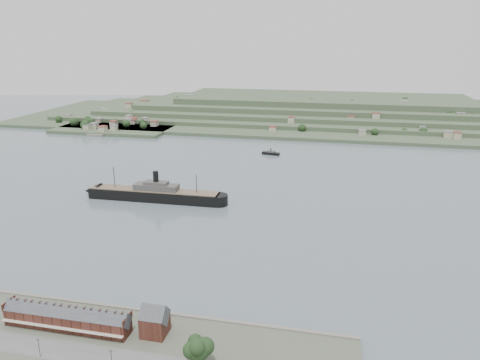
% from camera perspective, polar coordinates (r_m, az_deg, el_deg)
% --- Properties ---
extents(ground, '(1400.00, 1400.00, 0.00)m').
position_cam_1_polar(ground, '(353.09, -4.20, -2.71)').
color(ground, slate).
rests_on(ground, ground).
extents(terrace_row, '(55.60, 9.80, 11.07)m').
position_cam_1_polar(terrace_row, '(215.88, -20.34, -15.47)').
color(terrace_row, '#431F17').
rests_on(terrace_row, ground).
extents(gabled_building, '(10.40, 10.18, 14.09)m').
position_cam_1_polar(gabled_building, '(202.14, -10.36, -16.54)').
color(gabled_building, '#431F17').
rests_on(gabled_building, ground).
extents(far_peninsula, '(760.00, 309.00, 30.00)m').
position_cam_1_polar(far_peninsula, '(722.23, 7.02, 8.40)').
color(far_peninsula, '#3C4E34').
rests_on(far_peninsula, ground).
extents(steamship, '(115.01, 15.49, 27.60)m').
position_cam_1_polar(steamship, '(361.37, -10.85, -1.65)').
color(steamship, black).
rests_on(steamship, ground).
extents(ferry_west, '(17.15, 6.22, 6.30)m').
position_cam_1_polar(ferry_west, '(621.83, -14.45, 5.62)').
color(ferry_west, black).
rests_on(ferry_west, ground).
extents(ferry_east, '(19.38, 8.59, 7.03)m').
position_cam_1_polar(ferry_east, '(494.93, 3.77, 3.30)').
color(ferry_east, black).
rests_on(ferry_east, ground).
extents(fig_tree, '(11.20, 9.70, 12.50)m').
position_cam_1_polar(fig_tree, '(182.84, -5.12, -19.81)').
color(fig_tree, '#3B261B').
rests_on(fig_tree, ground).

